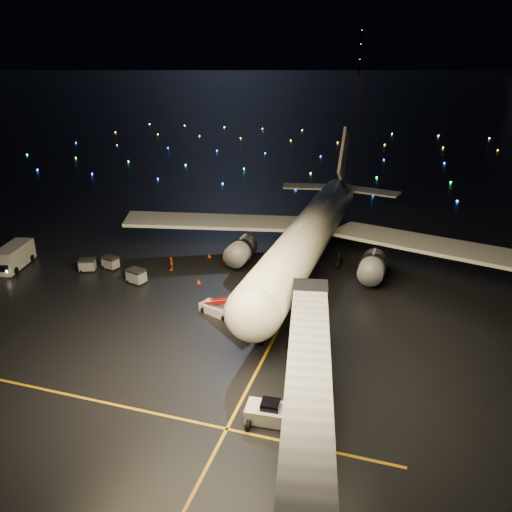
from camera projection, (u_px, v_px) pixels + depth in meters
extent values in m
plane|color=black|center=(378.00, 100.00, 315.61)|extent=(2000.00, 2000.00, 0.00)
cube|color=orange|center=(299.00, 290.00, 59.45)|extent=(0.25, 80.00, 0.02)
cube|color=orange|center=(37.00, 388.00, 41.89)|extent=(60.00, 0.25, 0.02)
cube|color=silver|center=(270.00, 411.00, 37.80)|extent=(3.84, 2.20, 1.77)
cube|color=silver|center=(14.00, 256.00, 65.50)|extent=(4.41, 8.48, 2.99)
imported|color=#F94A07|center=(171.00, 264.00, 64.66)|extent=(0.89, 1.15, 1.82)
cone|color=#F83800|center=(199.00, 281.00, 61.10)|extent=(0.57, 0.57, 0.54)
cone|color=#F83800|center=(224.00, 258.00, 68.17)|extent=(0.61, 0.61, 0.54)
cone|color=#F83800|center=(209.00, 255.00, 69.13)|extent=(0.48, 0.48, 0.50)
cone|color=#F83800|center=(175.00, 224.00, 82.18)|extent=(0.65, 0.65, 0.56)
cylinder|color=black|center=(360.00, 52.00, 710.45)|extent=(1.80, 1.80, 64.00)
cube|color=gray|center=(136.00, 276.00, 60.99)|extent=(2.45, 2.00, 1.81)
cube|color=gray|center=(87.00, 265.00, 64.46)|extent=(2.35, 2.02, 1.68)
cube|color=gray|center=(111.00, 263.00, 65.18)|extent=(2.18, 1.75, 1.64)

